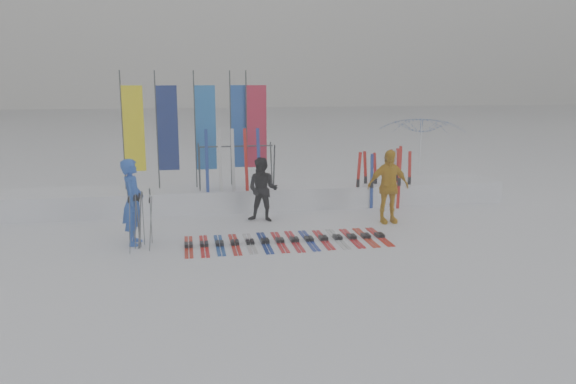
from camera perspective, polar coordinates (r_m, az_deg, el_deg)
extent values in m
plane|color=white|center=(11.68, 0.46, -6.39)|extent=(120.00, 120.00, 0.00)
cube|color=white|center=(16.00, -2.65, -0.38)|extent=(14.00, 1.60, 0.60)
imported|color=blue|center=(12.66, -15.48, -0.98)|extent=(0.49, 0.72, 1.89)
imported|color=black|center=(14.21, -2.58, 0.23)|extent=(0.96, 0.87, 1.63)
imported|color=#D5980D|center=(14.27, 10.13, 0.56)|extent=(1.10, 0.49, 1.85)
imported|color=white|center=(18.24, 13.29, 3.78)|extent=(3.50, 3.53, 2.48)
cube|color=#B61E0E|center=(12.38, -10.06, -5.37)|extent=(0.17, 1.63, 0.07)
cube|color=red|center=(12.38, -8.51, -5.31)|extent=(0.17, 1.65, 0.07)
cube|color=navy|center=(12.39, -6.97, -5.25)|extent=(0.17, 1.57, 0.07)
cube|color=red|center=(12.42, -5.43, -5.19)|extent=(0.17, 1.61, 0.07)
cube|color=silver|center=(12.45, -3.89, -5.12)|extent=(0.17, 1.58, 0.07)
cube|color=navy|center=(12.49, -2.37, -5.05)|extent=(0.17, 1.67, 0.07)
cube|color=red|center=(12.54, -0.86, -4.97)|extent=(0.17, 1.62, 0.07)
cube|color=#AF0E16|center=(12.59, 0.65, -4.90)|extent=(0.17, 1.68, 0.07)
cube|color=navy|center=(12.66, 2.13, -4.82)|extent=(0.17, 1.64, 0.07)
cube|color=red|center=(12.73, 3.60, -4.73)|extent=(0.17, 1.56, 0.07)
cube|color=#B9BBC0|center=(12.81, 5.05, -4.65)|extent=(0.17, 1.64, 0.07)
cube|color=red|center=(12.91, 6.48, -4.56)|extent=(0.17, 1.58, 0.07)
cube|color=red|center=(13.00, 7.89, -4.48)|extent=(0.17, 1.59, 0.07)
cube|color=red|center=(13.11, 9.28, -4.39)|extent=(0.17, 1.57, 0.07)
cylinder|color=#595B60|center=(12.07, -15.78, -3.23)|extent=(0.07, 0.08, 1.22)
cylinder|color=#595B60|center=(12.40, -14.75, -2.77)|extent=(0.10, 0.02, 1.23)
cylinder|color=#595B60|center=(12.39, -14.80, -2.94)|extent=(0.10, 0.09, 1.16)
cylinder|color=#595B60|center=(12.58, -14.49, -2.60)|extent=(0.02, 0.04, 1.21)
cylinder|color=#595B60|center=(12.40, -14.97, -2.86)|extent=(0.08, 0.10, 1.19)
cylinder|color=#595B60|center=(12.62, -15.61, -2.55)|extent=(0.13, 0.12, 1.23)
cylinder|color=#595B60|center=(12.37, -14.82, -2.94)|extent=(0.13, 0.15, 1.16)
cylinder|color=#595B60|center=(12.66, -13.76, -2.37)|extent=(0.02, 0.06, 1.25)
cylinder|color=#595B60|center=(12.37, -15.24, -2.92)|extent=(0.08, 0.03, 1.19)
cylinder|color=#595B60|center=(12.41, -15.02, -2.88)|extent=(0.07, 0.14, 1.18)
cylinder|color=#595B60|center=(12.16, -13.78, -3.15)|extent=(0.11, 0.14, 1.16)
cylinder|color=#383A3F|center=(15.78, -16.44, 5.97)|extent=(0.04, 0.04, 3.20)
cube|color=yellow|center=(15.74, -15.40, 6.20)|extent=(0.55, 0.03, 2.30)
cylinder|color=#383A3F|center=(15.71, -13.17, 6.12)|extent=(0.04, 0.04, 3.20)
cube|color=navy|center=(15.69, -12.11, 6.34)|extent=(0.55, 0.03, 2.30)
cylinder|color=#383A3F|center=(15.65, -9.41, 6.25)|extent=(0.04, 0.04, 3.20)
cube|color=blue|center=(15.66, -8.35, 6.47)|extent=(0.55, 0.03, 2.30)
cylinder|color=#383A3F|center=(15.94, -5.84, 6.43)|extent=(0.04, 0.04, 3.20)
cube|color=#1648AC|center=(15.96, -4.80, 6.64)|extent=(0.55, 0.03, 2.30)
cylinder|color=#383A3F|center=(15.88, -4.23, 6.44)|extent=(0.04, 0.04, 3.20)
cube|color=#B71330|center=(15.91, -3.19, 6.65)|extent=(0.55, 0.03, 2.30)
cylinder|color=#383A3F|center=(15.06, -8.97, 2.32)|extent=(0.04, 0.30, 1.23)
cylinder|color=#383A3F|center=(15.55, -9.02, 2.61)|extent=(0.04, 0.30, 1.23)
cylinder|color=#383A3F|center=(15.24, -1.42, 2.56)|extent=(0.04, 0.30, 1.23)
cylinder|color=#383A3F|center=(15.73, -1.71, 2.84)|extent=(0.04, 0.30, 1.23)
cylinder|color=#383A3F|center=(15.29, -5.30, 4.65)|extent=(2.00, 0.04, 0.04)
cube|color=red|center=(17.08, 10.91, 1.80)|extent=(0.09, 0.03, 1.55)
cube|color=red|center=(16.35, 7.88, 1.48)|extent=(0.09, 0.04, 1.55)
cube|color=silver|center=(16.90, 10.82, 1.65)|extent=(0.09, 0.04, 1.52)
cube|color=red|center=(15.76, 7.13, 1.19)|extent=(0.09, 0.04, 1.59)
cube|color=navy|center=(15.81, 8.50, 1.09)|extent=(0.09, 0.03, 1.54)
cube|color=red|center=(16.07, 10.18, 1.38)|extent=(0.09, 0.03, 1.64)
cube|color=red|center=(16.44, 12.23, 1.38)|extent=(0.09, 0.04, 1.55)
cube|color=red|center=(16.66, 11.06, 1.76)|extent=(0.09, 0.05, 1.67)
cube|color=navy|center=(16.44, 9.89, 1.50)|extent=(0.09, 0.03, 1.57)
cube|color=red|center=(16.36, 8.88, 1.36)|extent=(0.09, 0.04, 1.50)
cube|color=red|center=(15.90, 11.23, 1.31)|extent=(0.09, 0.03, 1.68)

